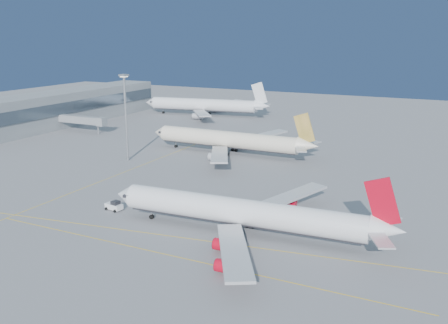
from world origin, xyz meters
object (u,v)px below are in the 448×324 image
Objects in this scene: airliner_virgin at (246,213)px; airliner_third at (206,105)px; pushback_tug at (114,206)px; airliner_etihad at (231,140)px; light_mast at (126,110)px.

airliner_third is at bearing 118.03° from airliner_virgin.
airliner_third is 14.95× the size of pushback_tug.
light_mast is at bearing -138.98° from airliner_etihad.
airliner_third reaches higher than pushback_tug.
airliner_virgin is at bearing -68.06° from airliner_third.
airliner_etihad is 83.40m from airliner_third.
airliner_virgin is 154.36m from airliner_third.
airliner_etihad is 0.94× the size of airliner_third.
airliner_etihad is 63.34m from pushback_tug.
airliner_virgin is 72.78m from light_mast.
airliner_etihad is at bearing -65.27° from airliner_third.
pushback_tug is at bearing 177.40° from airliner_virgin.
pushback_tug is at bearing -56.81° from light_mast.
light_mast is (-59.88, 39.66, 11.78)m from airliner_virgin.
airliner_etihad is 36.82m from light_mast.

